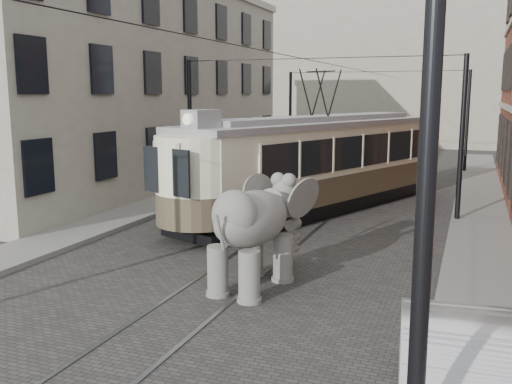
% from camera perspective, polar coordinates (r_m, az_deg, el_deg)
% --- Properties ---
extents(ground, '(120.00, 120.00, 0.00)m').
position_cam_1_polar(ground, '(17.06, 1.03, -5.88)').
color(ground, '#3C3937').
extents(tram_rails, '(1.54, 80.00, 0.02)m').
position_cam_1_polar(tram_rails, '(17.05, 1.03, -5.84)').
color(tram_rails, slate).
rests_on(tram_rails, ground).
extents(sidewalk_right, '(2.00, 60.00, 0.15)m').
position_cam_1_polar(sidewalk_right, '(16.10, 21.71, -7.28)').
color(sidewalk_right, slate).
rests_on(sidewalk_right, ground).
extents(sidewalk_left, '(2.00, 60.00, 0.15)m').
position_cam_1_polar(sidewalk_left, '(20.13, -16.68, -3.64)').
color(sidewalk_left, slate).
rests_on(sidewalk_left, ground).
extents(stucco_building, '(7.00, 24.00, 10.00)m').
position_cam_1_polar(stucco_building, '(30.37, -12.36, 10.32)').
color(stucco_building, gray).
rests_on(stucco_building, ground).
extents(distant_block, '(28.00, 10.00, 14.00)m').
position_cam_1_polar(distant_block, '(55.77, 15.52, 11.92)').
color(distant_block, gray).
rests_on(distant_block, ground).
extents(catenary, '(11.00, 30.20, 6.00)m').
position_cam_1_polar(catenary, '(21.31, 5.15, 5.43)').
color(catenary, black).
rests_on(catenary, ground).
extents(tram, '(7.75, 13.99, 5.52)m').
position_cam_1_polar(tram, '(22.37, 6.37, 5.00)').
color(tram, beige).
rests_on(tram, ground).
extents(elephant, '(2.98, 4.60, 2.63)m').
position_cam_1_polar(elephant, '(13.52, -0.45, -4.32)').
color(elephant, slate).
rests_on(elephant, ground).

